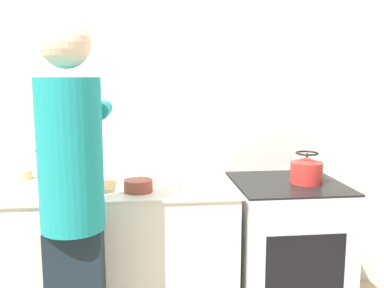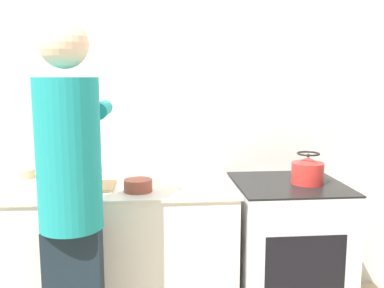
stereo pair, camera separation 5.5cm
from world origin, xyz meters
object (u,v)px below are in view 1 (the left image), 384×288
(person, at_px, (73,195))
(canister_jar, at_px, (49,163))
(cutting_board, at_px, (81,187))
(knife, at_px, (77,184))
(oven, at_px, (285,251))
(bowl_prep, at_px, (138,186))
(kettle, at_px, (306,170))

(person, distance_m, canister_jar, 0.79)
(cutting_board, xyz_separation_m, knife, (-0.03, 0.03, 0.01))
(oven, xyz_separation_m, bowl_prep, (-0.91, -0.16, 0.49))
(person, height_order, kettle, person)
(bowl_prep, bearing_deg, kettle, 7.42)
(cutting_board, bearing_deg, kettle, 1.65)
(oven, height_order, person, person)
(cutting_board, bearing_deg, oven, 3.11)
(canister_jar, bearing_deg, oven, -8.82)
(bowl_prep, distance_m, canister_jar, 0.68)
(oven, relative_size, kettle, 4.61)
(knife, xyz_separation_m, canister_jar, (-0.21, 0.26, 0.07))
(knife, relative_size, kettle, 1.24)
(cutting_board, height_order, knife, knife)
(cutting_board, height_order, bowl_prep, bowl_prep)
(cutting_board, distance_m, canister_jar, 0.39)
(person, height_order, canister_jar, person)
(person, height_order, knife, person)
(person, relative_size, kettle, 9.25)
(oven, distance_m, kettle, 0.54)
(person, height_order, cutting_board, person)
(knife, bearing_deg, oven, 17.49)
(person, relative_size, knife, 7.44)
(knife, relative_size, bowl_prep, 1.51)
(cutting_board, relative_size, kettle, 1.92)
(cutting_board, xyz_separation_m, canister_jar, (-0.23, 0.30, 0.08))
(person, relative_size, canister_jar, 9.70)
(knife, height_order, bowl_prep, bowl_prep)
(oven, relative_size, bowl_prep, 5.59)
(oven, distance_m, knife, 1.35)
(knife, xyz_separation_m, kettle, (1.37, 0.01, 0.05))
(bowl_prep, bearing_deg, knife, 160.32)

